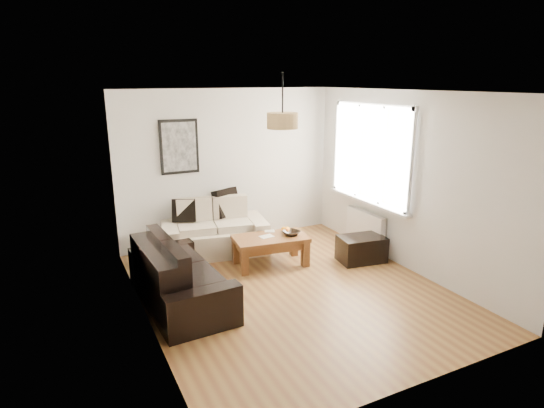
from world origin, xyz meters
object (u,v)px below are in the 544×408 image
loveseat_cream (214,228)px  ottoman (361,249)px  coffee_table (270,251)px  sofa_leather (180,274)px

loveseat_cream → ottoman: loveseat_cream is taller
coffee_table → ottoman: size_ratio=1.58×
loveseat_cream → sofa_leather: 1.76m
coffee_table → ottoman: 1.42m
sofa_leather → ottoman: size_ratio=2.60×
coffee_table → sofa_leather: bearing=-159.1°
sofa_leather → coffee_table: bearing=-72.0°
coffee_table → ottoman: coffee_table is taller
ottoman → coffee_table: bearing=159.3°
ottoman → loveseat_cream: bearing=144.1°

